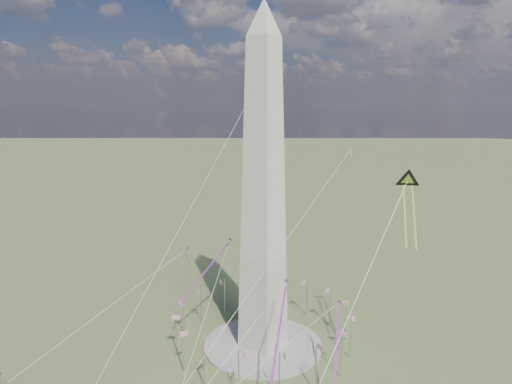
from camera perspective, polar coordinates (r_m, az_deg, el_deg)
The scene contains 11 objects.
ground at distance 147.50m, azimuth 0.89°, elevation -18.68°, with size 2000.00×2000.00×0.00m, color #525F2F.
plaza at distance 147.30m, azimuth 0.89°, elevation -18.54°, with size 36.00×36.00×0.80m, color #A39E95.
washington_monument at distance 130.67m, azimuth 0.95°, elevation -0.07°, with size 15.56×15.56×100.00m.
flagpole_ring at distance 144.05m, azimuth 0.89°, elevation -16.16°, with size 54.40×54.40×13.00m.
kite_delta_black at distance 126.17m, azimuth 18.48°, elevation 0.97°, with size 12.53×20.06×16.57m.
kite_diamond_purple at distance 161.03m, azimuth -8.54°, elevation -7.31°, with size 2.00×2.97×9.02m.
kite_streamer_left at distance 119.97m, azimuth 3.23°, elevation -14.85°, with size 11.41×22.16×16.37m.
kite_streamer_mid at distance 148.22m, azimuth -5.36°, elevation -8.59°, with size 2.79×23.97×16.45m.
kite_streamer_right at distance 125.57m, azimuth 10.13°, elevation -16.84°, with size 9.87×19.89×14.59m.
kite_small_red at distance 179.41m, azimuth -1.10°, elevation 10.90°, with size 1.28×2.06×4.98m.
kite_small_white at distance 159.74m, azimuth 11.84°, elevation 5.23°, with size 1.79×1.62×4.94m.
Camera 1 is at (75.41, -103.77, 72.80)m, focal length 32.00 mm.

